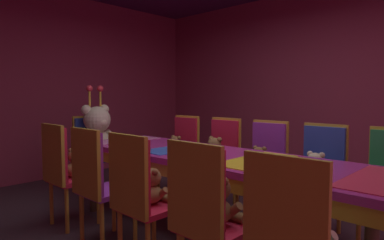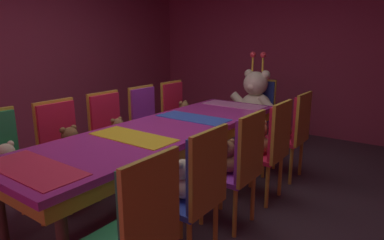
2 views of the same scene
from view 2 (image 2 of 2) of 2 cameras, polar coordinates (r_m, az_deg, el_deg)
ground_plane at (r=3.39m, az=-4.21°, el=-13.31°), size 7.90×7.90×0.00m
wall_back at (r=5.84m, az=16.61°, el=11.76°), size 5.20×0.12×2.80m
wall_left at (r=5.11m, az=-27.86°, el=10.58°), size 0.12×6.40×2.80m
banquet_table at (r=3.15m, az=-4.41°, el=-2.60°), size 0.90×3.05×0.75m
teddy_left_0 at (r=3.04m, az=-29.15°, el=-6.45°), size 0.24×0.31×0.29m
chair_left_1 at (r=3.39m, az=-21.46°, el=-3.43°), size 0.42×0.41×0.98m
teddy_left_1 at (r=3.27m, az=-20.06°, el=-4.03°), size 0.25×0.32×0.31m
chair_left_2 at (r=3.74m, az=-14.02°, el=-1.31°), size 0.42×0.41×0.98m
teddy_left_2 at (r=3.64m, az=-12.54°, el=-2.00°), size 0.22×0.28×0.27m
chair_left_3 at (r=4.12m, az=-7.83°, el=0.33°), size 0.42×0.41×0.98m
chair_left_4 at (r=4.55m, az=-2.77°, el=1.71°), size 0.42×0.41×0.98m
teddy_left_4 at (r=4.46m, az=-1.33°, el=1.26°), size 0.23×0.30×0.28m
chair_right_0 at (r=1.84m, az=-8.64°, el=-17.17°), size 0.42×0.41×0.98m
chair_right_1 at (r=2.25m, az=1.22°, el=-11.00°), size 0.42×0.41×0.98m
teddy_right_1 at (r=2.33m, az=-1.74°, el=-10.45°), size 0.24×0.31×0.29m
chair_right_2 at (r=2.71m, az=8.58°, el=-6.75°), size 0.42×0.41×0.98m
teddy_right_2 at (r=2.78m, az=5.93°, el=-6.56°), size 0.23×0.29×0.28m
chair_right_3 at (r=3.22m, az=13.67°, el=-3.68°), size 0.42×0.41×0.98m
teddy_right_3 at (r=3.28m, az=11.30°, el=-3.27°), size 0.26×0.34×0.32m
chair_right_4 at (r=3.80m, az=17.31°, el=-1.28°), size 0.42×0.41×0.98m
teddy_right_4 at (r=3.85m, az=15.28°, el=-1.20°), size 0.23×0.30×0.28m
throne_chair at (r=4.88m, az=11.49°, el=2.28°), size 0.41×0.42×0.98m
king_teddy_bear at (r=4.70m, az=10.71°, el=3.80°), size 0.71×0.55×0.92m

